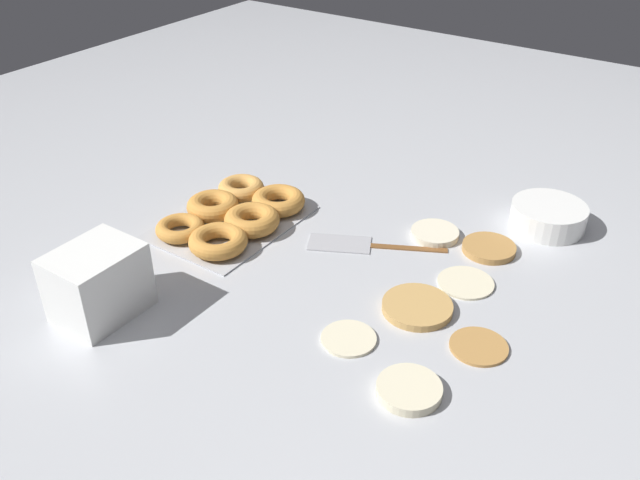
% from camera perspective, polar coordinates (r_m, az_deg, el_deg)
% --- Properties ---
extents(ground_plane, '(3.00, 3.00, 0.00)m').
position_cam_1_polar(ground_plane, '(1.20, 3.54, -3.06)').
color(ground_plane, '#B2B5BA').
extents(pancake_0, '(0.09, 0.09, 0.01)m').
position_cam_1_polar(pancake_0, '(1.33, 9.65, 0.55)').
color(pancake_0, beige).
rests_on(pancake_0, ground_plane).
extents(pancake_1, '(0.12, 0.12, 0.01)m').
position_cam_1_polar(pancake_1, '(1.13, 8.19, -5.59)').
color(pancake_1, tan).
rests_on(pancake_1, ground_plane).
extents(pancake_2, '(0.09, 0.09, 0.01)m').
position_cam_1_polar(pancake_2, '(0.98, 7.52, -12.38)').
color(pancake_2, beige).
rests_on(pancake_2, ground_plane).
extents(pancake_3, '(0.10, 0.10, 0.01)m').
position_cam_1_polar(pancake_3, '(1.21, 12.18, -3.45)').
color(pancake_3, beige).
rests_on(pancake_3, ground_plane).
extents(pancake_4, '(0.09, 0.09, 0.01)m').
position_cam_1_polar(pancake_4, '(1.06, 2.43, -8.19)').
color(pancake_4, beige).
rests_on(pancake_4, ground_plane).
extents(pancake_5, '(0.10, 0.10, 0.01)m').
position_cam_1_polar(pancake_5, '(1.30, 14.04, -0.67)').
color(pancake_5, '#B27F42').
rests_on(pancake_5, ground_plane).
extents(pancake_6, '(0.09, 0.09, 0.01)m').
position_cam_1_polar(pancake_6, '(1.08, 13.24, -8.62)').
color(pancake_6, '#B27F42').
rests_on(pancake_6, ground_plane).
extents(donut_tray, '(0.30, 0.22, 0.04)m').
position_cam_1_polar(donut_tray, '(1.36, -7.23, 2.13)').
color(donut_tray, '#ADAFB5').
rests_on(donut_tray, ground_plane).
extents(batter_bowl, '(0.15, 0.15, 0.05)m').
position_cam_1_polar(batter_bowl, '(1.40, 18.66, 1.92)').
color(batter_bowl, white).
rests_on(batter_bowl, ground_plane).
extents(container_stack, '(0.14, 0.11, 0.12)m').
position_cam_1_polar(container_stack, '(1.14, -18.21, -3.43)').
color(container_stack, white).
rests_on(container_stack, ground_plane).
extents(spatula, '(0.15, 0.25, 0.01)m').
position_cam_1_polar(spatula, '(1.29, 2.94, -0.34)').
color(spatula, brown).
rests_on(spatula, ground_plane).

